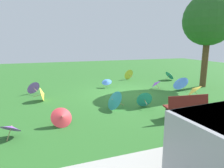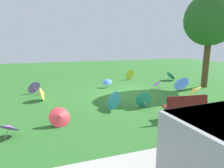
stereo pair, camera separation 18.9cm
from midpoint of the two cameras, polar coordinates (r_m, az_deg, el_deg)
The scene contains 15 objects.
ground at distance 11.00m, azimuth 5.05°, elevation -2.73°, with size 40.00×40.00×0.00m, color #2D6B28.
park_bench at distance 7.80m, azimuth 20.94°, elevation -6.04°, with size 1.65×0.67×0.90m.
shade_tree at distance 13.70m, azimuth 26.81°, elevation 16.10°, with size 3.07×3.07×5.64m.
parasol_yellow_0 at distance 15.16m, azimuth 5.34°, elevation 2.84°, with size 0.87×0.83×0.81m.
parasol_teal_0 at distance 8.73m, azimuth 9.60°, elevation -4.31°, with size 0.74×0.63×0.70m.
parasol_purple_0 at distance 12.23m, azimuth 13.02°, elevation 0.14°, with size 0.85×0.85×0.59m.
parasol_blue_0 at distance 12.29m, azimuth -0.97°, elevation 0.77°, with size 0.84×0.83×0.59m.
parasol_teal_1 at distance 15.46m, azimuth 17.12°, elevation 2.47°, with size 0.78×0.76×0.73m.
parasol_yellow_1 at distance 10.72m, azimuth 23.01°, elevation -1.60°, with size 1.08×1.07×0.78m.
parasol_purple_2 at distance 6.63m, azimuth -26.80°, elevation -10.95°, with size 0.76×0.74×0.54m.
parasol_teal_3 at distance 8.31m, azimuth 0.81°, elevation -4.64°, with size 0.87×0.94×0.79m.
parasol_yellow_2 at distance 10.10m, azimuth -18.75°, elevation -2.64°, with size 0.61×0.68×0.68m.
parasol_purple_3 at distance 11.69m, azimuth -21.22°, elevation -0.83°, with size 0.83×0.73×0.71m.
parasol_red_1 at distance 6.92m, azimuth -14.03°, elevation -9.12°, with size 0.81×0.67×0.64m.
parasol_blue_1 at distance 12.06m, azimuth 19.57°, elevation 0.38°, with size 0.92×1.00×0.89m.
Camera 2 is at (4.26, 9.75, 2.75)m, focal length 31.74 mm.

